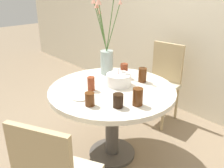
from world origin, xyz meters
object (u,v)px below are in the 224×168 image
side_plate (81,97)px  flower_vase (106,52)px  drink_glass_1 (142,75)px  drink_glass_0 (90,99)px  chair_right_flank (162,78)px  drink_glass_3 (118,101)px  drink_glass_2 (91,84)px  birthday_cake (119,80)px  drink_glass_5 (138,97)px  drink_glass_4 (124,71)px

side_plate → flower_vase: bearing=119.2°
drink_glass_1 → drink_glass_0: bearing=-85.2°
chair_right_flank → drink_glass_3: (0.43, -1.13, 0.24)m
drink_glass_1 → drink_glass_3: 0.56m
flower_vase → drink_glass_3: 0.76m
chair_right_flank → drink_glass_2: 1.12m
side_plate → drink_glass_1: 0.63m
drink_glass_2 → birthday_cake: bearing=72.5°
birthday_cake → drink_glass_5: birthday_cake is taller
birthday_cake → drink_glass_0: birthday_cake is taller
side_plate → drink_glass_4: drink_glass_4 is taller
chair_right_flank → side_plate: (0.11, -1.24, 0.19)m
drink_glass_3 → chair_right_flank: bearing=111.1°
flower_vase → side_plate: size_ratio=4.49×
drink_glass_1 → drink_glass_5: size_ratio=0.98×
drink_glass_1 → drink_glass_2: drink_glass_1 is taller
chair_right_flank → flower_vase: size_ratio=1.20×
birthday_cake → drink_glass_4: size_ratio=1.61×
drink_glass_1 → drink_glass_5: (0.29, -0.38, 0.00)m
drink_glass_5 → chair_right_flank: bearing=117.1°
chair_right_flank → flower_vase: 0.85m
drink_glass_0 → drink_glass_4: 0.66m
birthday_cake → drink_glass_1: size_ratio=1.66×
side_plate → drink_glass_5: 0.47m
drink_glass_0 → drink_glass_5: bearing=49.1°
birthday_cake → drink_glass_0: (0.14, -0.43, -0.00)m
side_plate → birthday_cake: bearing=87.2°
drink_glass_3 → flower_vase: bearing=146.3°
drink_glass_1 → drink_glass_5: drink_glass_5 is taller
birthday_cake → drink_glass_3: birthday_cake is taller
flower_vase → drink_glass_0: size_ratio=7.35×
flower_vase → drink_glass_1: flower_vase is taller
drink_glass_0 → drink_glass_2: size_ratio=0.88×
drink_glass_3 → drink_glass_4: drink_glass_4 is taller
birthday_cake → drink_glass_4: bearing=122.1°
chair_right_flank → drink_glass_0: 1.32m
drink_glass_1 → drink_glass_2: bearing=-109.3°
chair_right_flank → flower_vase: flower_vase is taller
flower_vase → side_plate: flower_vase is taller
drink_glass_1 → drink_glass_5: 0.48m
birthday_cake → flower_vase: 0.37m
side_plate → drink_glass_1: drink_glass_1 is taller
drink_glass_0 → drink_glass_4: bearing=112.3°
chair_right_flank → side_plate: chair_right_flank is taller
drink_glass_1 → drink_glass_4: drink_glass_4 is taller
side_plate → drink_glass_2: bearing=111.7°
birthday_cake → side_plate: birthday_cake is taller
drink_glass_3 → drink_glass_5: bearing=59.9°
birthday_cake → drink_glass_5: bearing=-23.2°
drink_glass_3 → side_plate: bearing=-161.2°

